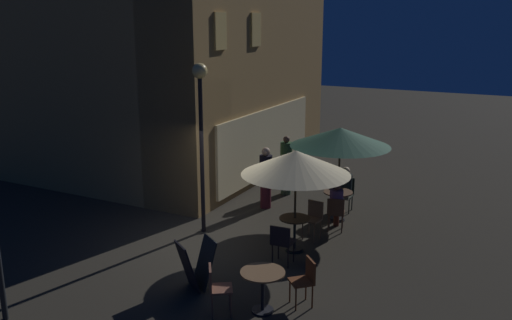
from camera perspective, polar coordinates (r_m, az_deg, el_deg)
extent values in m
plane|color=#2B271F|center=(12.61, -4.13, -8.86)|extent=(60.00, 60.00, 0.00)
cube|color=#A07944|center=(17.61, -0.90, 9.79)|extent=(8.81, 1.77, 7.07)
cube|color=#A07944|center=(16.71, -17.04, 8.90)|extent=(1.77, 8.43, 7.07)
cube|color=#EDC56A|center=(14.31, -3.78, 13.36)|extent=(0.55, 0.06, 0.95)
cube|color=#EDC56A|center=(16.05, -0.02, 13.53)|extent=(0.55, 0.06, 0.95)
cube|color=beige|center=(17.15, 1.18, 1.93)|extent=(6.16, 0.08, 2.10)
cylinder|color=black|center=(12.82, -5.70, 0.40)|extent=(0.10, 0.10, 3.77)
sphere|color=#FBD67A|center=(12.48, -5.94, 9.30)|extent=(0.35, 0.35, 0.35)
cube|color=black|center=(10.62, -5.40, -10.67)|extent=(0.56, 0.63, 0.96)
cube|color=black|center=(10.49, -7.23, -11.05)|extent=(0.56, 0.63, 0.96)
cylinder|color=black|center=(14.20, 8.51, -6.18)|extent=(0.40, 0.40, 0.03)
cylinder|color=black|center=(14.08, 8.56, -4.84)|extent=(0.06, 0.06, 0.73)
cylinder|color=#4B3222|center=(13.96, 8.62, -3.36)|extent=(0.74, 0.74, 0.03)
cylinder|color=black|center=(12.31, 4.03, -9.41)|extent=(0.40, 0.40, 0.03)
cylinder|color=black|center=(12.17, 4.07, -7.85)|extent=(0.06, 0.06, 0.75)
cylinder|color=#49331E|center=(12.02, 4.10, -6.13)|extent=(0.68, 0.68, 0.03)
cylinder|color=black|center=(9.97, 0.69, -15.49)|extent=(0.40, 0.40, 0.03)
cylinder|color=black|center=(9.80, 0.70, -13.72)|extent=(0.06, 0.06, 0.73)
cylinder|color=brown|center=(9.63, 0.70, -11.72)|extent=(0.79, 0.79, 0.03)
cylinder|color=black|center=(14.20, 8.51, -6.12)|extent=(0.36, 0.36, 0.06)
cylinder|color=#4E3C25|center=(13.83, 8.69, -1.64)|extent=(0.05, 0.05, 2.37)
cone|color=#264F39|center=(13.59, 8.85, 2.41)|extent=(2.50, 2.50, 0.47)
cylinder|color=black|center=(12.30, 4.04, -9.34)|extent=(0.36, 0.36, 0.06)
cylinder|color=#473920|center=(11.90, 4.13, -4.52)|extent=(0.05, 0.05, 2.25)
cone|color=beige|center=(11.63, 4.21, -0.25)|extent=(2.37, 2.37, 0.52)
cylinder|color=black|center=(14.61, 9.73, -4.82)|extent=(0.03, 0.03, 0.42)
cylinder|color=black|center=(14.68, 8.51, -4.66)|extent=(0.03, 0.03, 0.42)
cylinder|color=black|center=(14.90, 10.04, -4.43)|extent=(0.03, 0.03, 0.42)
cylinder|color=black|center=(14.98, 8.84, -4.28)|extent=(0.03, 0.03, 0.42)
cube|color=black|center=(14.72, 9.32, -3.71)|extent=(0.43, 0.43, 0.04)
cube|color=black|center=(14.82, 9.53, -2.63)|extent=(0.06, 0.41, 0.44)
cylinder|color=brown|center=(13.63, 7.71, -6.14)|extent=(0.03, 0.03, 0.44)
cylinder|color=brown|center=(13.61, 9.08, -6.22)|extent=(0.03, 0.03, 0.44)
cylinder|color=brown|center=(13.32, 7.60, -6.63)|extent=(0.03, 0.03, 0.44)
cylinder|color=brown|center=(13.31, 9.01, -6.71)|extent=(0.03, 0.03, 0.44)
cube|color=brown|center=(13.38, 8.39, -5.48)|extent=(0.50, 0.50, 0.04)
cube|color=brown|center=(13.14, 8.37, -4.89)|extent=(0.15, 0.40, 0.39)
cylinder|color=black|center=(11.81, 2.36, -9.28)|extent=(0.03, 0.03, 0.47)
cylinder|color=black|center=(11.70, 3.98, -9.54)|extent=(0.03, 0.03, 0.47)
cylinder|color=black|center=(11.51, 1.73, -9.93)|extent=(0.03, 0.03, 0.47)
cylinder|color=black|center=(11.40, 3.39, -10.21)|extent=(0.03, 0.03, 0.47)
cube|color=black|center=(11.50, 2.88, -8.58)|extent=(0.46, 0.46, 0.04)
cube|color=black|center=(11.25, 2.54, -7.96)|extent=(0.07, 0.44, 0.39)
cylinder|color=brown|center=(12.67, 6.14, -7.66)|extent=(0.03, 0.03, 0.47)
cylinder|color=brown|center=(12.81, 4.91, -7.38)|extent=(0.03, 0.03, 0.47)
cylinder|color=brown|center=(12.93, 6.79, -7.22)|extent=(0.03, 0.03, 0.47)
cylinder|color=brown|center=(13.06, 5.58, -6.95)|extent=(0.03, 0.03, 0.47)
cube|color=brown|center=(12.77, 5.88, -6.26)|extent=(0.43, 0.43, 0.04)
cube|color=brown|center=(12.84, 6.28, -5.13)|extent=(0.09, 0.39, 0.40)
cylinder|color=brown|center=(9.96, -2.78, -14.13)|extent=(0.03, 0.03, 0.46)
cylinder|color=brown|center=(9.69, -2.66, -15.03)|extent=(0.03, 0.03, 0.46)
cylinder|color=brown|center=(9.95, -4.67, -14.19)|extent=(0.03, 0.03, 0.46)
cylinder|color=brown|center=(9.68, -4.62, -15.10)|extent=(0.03, 0.03, 0.46)
cube|color=brown|center=(9.70, -3.71, -13.33)|extent=(0.55, 0.55, 0.04)
cube|color=brown|center=(9.60, -4.82, -12.23)|extent=(0.36, 0.25, 0.40)
cylinder|color=#5F2D15|center=(9.91, 4.21, -14.38)|extent=(0.03, 0.03, 0.45)
cylinder|color=#5F2D15|center=(10.16, 3.57, -13.57)|extent=(0.03, 0.03, 0.45)
cylinder|color=#5F2D15|center=(10.01, 5.93, -14.09)|extent=(0.03, 0.03, 0.45)
cylinder|color=#5F2D15|center=(10.26, 5.26, -13.30)|extent=(0.03, 0.03, 0.45)
cube|color=#5F2D15|center=(9.97, 4.77, -12.61)|extent=(0.55, 0.55, 0.04)
cube|color=#5F2D15|center=(9.93, 5.76, -11.37)|extent=(0.31, 0.30, 0.39)
cube|color=#70725A|center=(14.57, 9.19, -3.68)|extent=(0.38, 0.38, 0.14)
cylinder|color=#70725A|center=(14.51, 8.98, -4.78)|extent=(0.14, 0.14, 0.49)
cylinder|color=black|center=(14.62, 9.37, -2.52)|extent=(0.36, 0.36, 0.54)
sphere|color=beige|center=(14.52, 9.43, -1.14)|extent=(0.21, 0.21, 0.21)
cube|color=#512316|center=(13.50, 8.43, -5.14)|extent=(0.43, 0.41, 0.14)
cylinder|color=#512316|center=(13.74, 8.44, -5.88)|extent=(0.14, 0.14, 0.49)
cylinder|color=#5C3E69|center=(13.28, 8.44, -4.24)|extent=(0.33, 0.33, 0.54)
sphere|color=brown|center=(13.17, 8.49, -2.73)|extent=(0.21, 0.21, 0.21)
cylinder|color=#42151E|center=(14.81, 1.03, -3.40)|extent=(0.30, 0.30, 0.88)
cylinder|color=black|center=(14.60, 1.04, -0.65)|extent=(0.35, 0.35, 0.60)
sphere|color=tan|center=(14.49, 1.05, 0.88)|extent=(0.23, 0.23, 0.23)
cylinder|color=#354A32|center=(15.96, 3.16, -2.04)|extent=(0.30, 0.30, 0.90)
cylinder|color=#2E502A|center=(15.76, 3.20, 0.68)|extent=(0.35, 0.35, 0.67)
sphere|color=brown|center=(15.66, 3.22, 2.17)|extent=(0.19, 0.19, 0.19)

